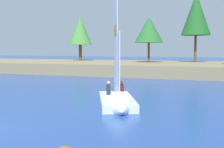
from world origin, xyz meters
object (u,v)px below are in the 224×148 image
shoreline_tree_centre (196,14)px  sailboat (118,100)px  shoreline_tree_midleft (149,30)px  shoreline_tree_left (80,31)px

shoreline_tree_centre → sailboat: shoreline_tree_centre is taller
shoreline_tree_midleft → sailboat: bearing=-80.3°
shoreline_tree_left → sailboat: (13.91, -24.12, -4.87)m
shoreline_tree_left → shoreline_tree_centre: shoreline_tree_centre is taller
shoreline_tree_midleft → sailboat: (3.69, -21.47, -4.60)m
shoreline_tree_left → shoreline_tree_midleft: shoreline_tree_left is taller
shoreline_tree_centre → sailboat: (-1.38, -23.83, -6.42)m
shoreline_tree_left → shoreline_tree_centre: bearing=-1.1°
shoreline_tree_left → shoreline_tree_centre: 15.37m
shoreline_tree_midleft → shoreline_tree_centre: size_ratio=0.66×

